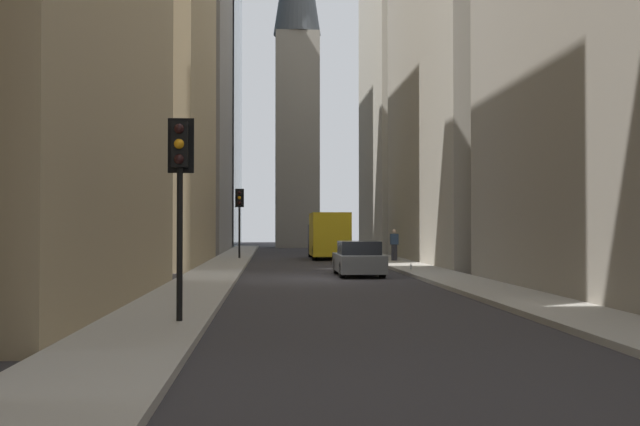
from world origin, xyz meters
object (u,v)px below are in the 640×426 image
object	(u,v)px
delivery_truck	(328,235)
pedestrian	(394,243)
traffic_light_foreground	(180,171)
discarded_bottle	(411,267)
traffic_light_midblock	(239,207)
hatchback_grey	(359,259)

from	to	relation	value
delivery_truck	pedestrian	world-z (taller)	delivery_truck
traffic_light_foreground	discarded_bottle	xyz separation A→B (m)	(17.39, -7.92, -2.86)
traffic_light_midblock	hatchback_grey	bearing A→B (deg)	-159.09
delivery_truck	pedestrian	distance (m)	6.44
traffic_light_foreground	discarded_bottle	size ratio (longest dim) A/B	14.94
traffic_light_foreground	pedestrian	size ratio (longest dim) A/B	2.34
hatchback_grey	discarded_bottle	distance (m)	3.36
hatchback_grey	pedestrian	distance (m)	11.00
pedestrian	delivery_truck	bearing A→B (deg)	30.04
traffic_light_midblock	pedestrian	bearing A→B (deg)	-113.34
traffic_light_foreground	pedestrian	bearing A→B (deg)	-18.41
delivery_truck	pedestrian	xyz separation A→B (m)	(-5.57, -3.22, -0.38)
delivery_truck	traffic_light_foreground	world-z (taller)	traffic_light_foreground
hatchback_grey	pedestrian	size ratio (longest dim) A/B	2.49
hatchback_grey	discarded_bottle	size ratio (longest dim) A/B	15.93
delivery_truck	traffic_light_midblock	size ratio (longest dim) A/B	1.56
delivery_truck	pedestrian	size ratio (longest dim) A/B	3.74
discarded_bottle	traffic_light_foreground	bearing A→B (deg)	155.52
hatchback_grey	delivery_truck	bearing A→B (deg)	-0.00
pedestrian	discarded_bottle	size ratio (longest dim) A/B	6.39
traffic_light_midblock	pedestrian	xyz separation A→B (m)	(-3.74, -8.66, -2.09)
delivery_truck	hatchback_grey	xyz separation A→B (m)	(-16.08, 0.00, -0.80)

